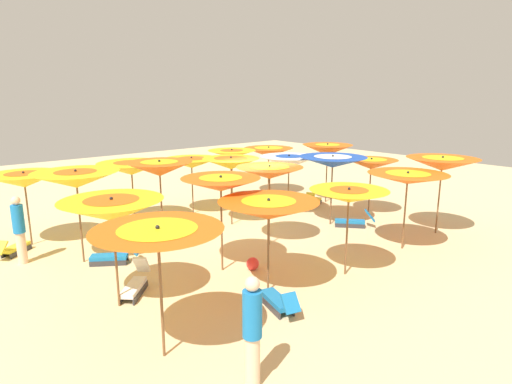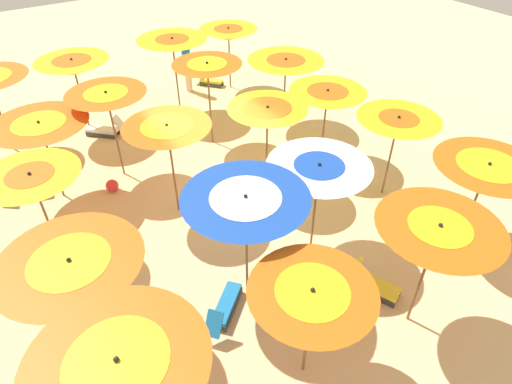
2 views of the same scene
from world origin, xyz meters
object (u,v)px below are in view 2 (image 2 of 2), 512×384
(beachgoer_0, at_px, (187,65))
(beach_ball, at_px, (112,186))
(beach_umbrella_3, at_px, (286,66))
(beach_umbrella_10, at_px, (312,299))
(lounger_2, at_px, (373,283))
(beach_umbrella_14, at_px, (73,67))
(beach_umbrella_12, at_px, (168,133))
(lounger_4, at_px, (209,80))
(beach_umbrella_5, at_px, (437,236))
(beach_umbrella_9, at_px, (173,45))
(lounger_5, at_px, (169,117))
(beach_umbrella_15, at_px, (120,370))
(beach_umbrella_6, at_px, (318,174))
(beach_umbrella_4, at_px, (228,34))
(beach_umbrella_16, at_px, (72,268))
(lounger_1, at_px, (105,129))
(beach_umbrella_0, at_px, (486,172))
(beach_umbrella_1, at_px, (398,124))
(lounger_3, at_px, (225,307))
(beach_umbrella_11, at_px, (246,205))
(beach_umbrella_8, at_px, (207,71))
(beach_umbrella_17, at_px, (32,181))
(lounger_0, at_px, (26,191))
(beach_umbrella_13, at_px, (107,99))
(beach_umbrella_7, at_px, (267,114))
(beach_umbrella_18, at_px, (41,131))

(beachgoer_0, height_order, beach_ball, beachgoer_0)
(beach_umbrella_3, distance_m, beach_umbrella_10, 8.57)
(lounger_2, bearing_deg, beach_ball, -174.66)
(beach_umbrella_14, xyz_separation_m, beachgoer_0, (-3.96, -0.95, -1.15))
(beach_umbrella_12, xyz_separation_m, lounger_4, (-4.09, -6.00, -2.01))
(beach_umbrella_5, height_order, beach_umbrella_9, beach_umbrella_9)
(lounger_5, bearing_deg, beach_umbrella_15, -171.80)
(beach_umbrella_6, relative_size, lounger_2, 1.78)
(beach_umbrella_4, relative_size, lounger_5, 1.79)
(beach_umbrella_12, height_order, beach_umbrella_16, beach_umbrella_12)
(beach_umbrella_6, relative_size, lounger_5, 1.82)
(lounger_1, height_order, lounger_2, lounger_1)
(beach_umbrella_3, distance_m, beach_umbrella_6, 5.58)
(beach_umbrella_0, relative_size, beach_umbrella_14, 0.91)
(beach_umbrella_9, height_order, beach_umbrella_15, same)
(beach_umbrella_1, height_order, lounger_2, beach_umbrella_1)
(lounger_3, height_order, beach_ball, lounger_3)
(beach_umbrella_11, xyz_separation_m, lounger_2, (-2.08, 1.45, -1.98))
(beach_umbrella_8, distance_m, beach_umbrella_14, 4.00)
(lounger_1, bearing_deg, beach_umbrella_17, 104.93)
(beach_umbrella_1, xyz_separation_m, lounger_2, (2.55, 2.17, -1.83))
(beach_umbrella_5, distance_m, beach_umbrella_8, 7.68)
(beach_umbrella_17, bearing_deg, beach_umbrella_14, -113.12)
(beach_umbrella_16, bearing_deg, beach_umbrella_8, -134.86)
(beach_umbrella_10, height_order, lounger_0, beach_umbrella_10)
(beach_umbrella_12, distance_m, beach_umbrella_13, 2.29)
(beach_umbrella_7, distance_m, beach_umbrella_10, 5.23)
(beach_umbrella_9, xyz_separation_m, lounger_2, (0.06, 9.18, -2.05))
(beach_umbrella_4, relative_size, beach_umbrella_18, 1.00)
(beach_umbrella_11, bearing_deg, lounger_1, -86.08)
(beach_umbrella_1, bearing_deg, beach_ball, -33.58)
(beach_umbrella_18, bearing_deg, beach_ball, 155.96)
(beach_umbrella_3, relative_size, beach_umbrella_7, 0.96)
(beach_umbrella_13, relative_size, beach_umbrella_15, 0.98)
(beachgoer_0, bearing_deg, beach_umbrella_11, 122.14)
(lounger_0, bearing_deg, lounger_3, -51.14)
(beach_umbrella_10, distance_m, beach_umbrella_12, 5.08)
(beach_umbrella_5, relative_size, lounger_2, 1.94)
(lounger_5, bearing_deg, lounger_4, -18.87)
(beach_umbrella_4, height_order, lounger_0, beach_umbrella_4)
(beach_umbrella_9, distance_m, lounger_4, 3.05)
(beach_umbrella_3, bearing_deg, lounger_4, -81.00)
(beach_umbrella_16, bearing_deg, beach_umbrella_12, -135.81)
(beach_umbrella_6, height_order, beach_umbrella_9, beach_umbrella_9)
(lounger_4, bearing_deg, beach_umbrella_17, -88.83)
(beach_umbrella_10, xyz_separation_m, beach_umbrella_12, (-0.01, -5.07, 0.28))
(beach_umbrella_6, relative_size, lounger_3, 1.88)
(beachgoer_0, bearing_deg, beach_umbrella_9, 103.78)
(beach_umbrella_4, xyz_separation_m, beach_umbrella_13, (5.29, 3.20, 0.28))
(lounger_1, bearing_deg, beach_umbrella_0, 164.72)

